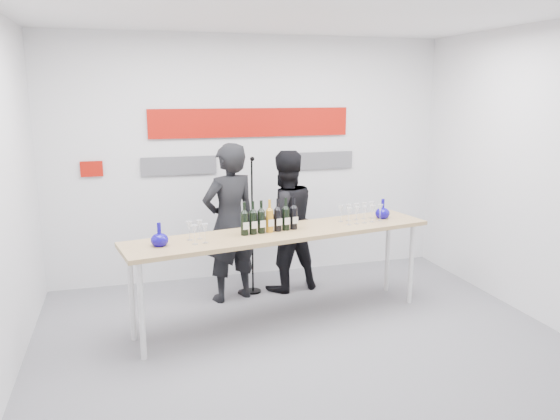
{
  "coord_description": "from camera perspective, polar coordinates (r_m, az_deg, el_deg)",
  "views": [
    {
      "loc": [
        -1.53,
        -4.64,
        2.33
      ],
      "look_at": [
        -0.04,
        0.55,
        1.15
      ],
      "focal_mm": 35.0,
      "sensor_mm": 36.0,
      "label": 1
    }
  ],
  "objects": [
    {
      "name": "ground",
      "position": [
        5.41,
        2.1,
        -13.19
      ],
      "size": [
        5.0,
        5.0,
        0.0
      ],
      "primitive_type": "plane",
      "color": "slate",
      "rests_on": "ground"
    },
    {
      "name": "tasting_table",
      "position": [
        5.5,
        0.29,
        -2.93
      ],
      "size": [
        3.25,
        1.19,
        0.96
      ],
      "rotation": [
        0.0,
        0.0,
        0.18
      ],
      "color": "tan",
      "rests_on": "ground"
    },
    {
      "name": "decanter_left",
      "position": [
        5.06,
        -12.5,
        -2.49
      ],
      "size": [
        0.16,
        0.16,
        0.21
      ],
      "primitive_type": null,
      "color": "#11078E",
      "rests_on": "tasting_table"
    },
    {
      "name": "presenter_right",
      "position": [
        6.41,
        0.47,
        -1.18
      ],
      "size": [
        0.91,
        0.76,
        1.67
      ],
      "primitive_type": "imported",
      "rotation": [
        0.0,
        0.0,
        3.31
      ],
      "color": "black",
      "rests_on": "ground"
    },
    {
      "name": "mic_stand",
      "position": [
        6.38,
        -2.87,
        -4.43
      ],
      "size": [
        0.19,
        0.19,
        1.61
      ],
      "rotation": [
        0.0,
        0.0,
        -0.32
      ],
      "color": "black",
      "rests_on": "ground"
    },
    {
      "name": "glasses_right",
      "position": [
        5.93,
        8.41,
        -0.31
      ],
      "size": [
        0.49,
        0.29,
        0.18
      ],
      "color": "silver",
      "rests_on": "tasting_table"
    },
    {
      "name": "glasses_left",
      "position": [
        5.13,
        -8.65,
        -2.29
      ],
      "size": [
        0.19,
        0.24,
        0.18
      ],
      "color": "silver",
      "rests_on": "tasting_table"
    },
    {
      "name": "wine_bottles",
      "position": [
        5.4,
        -1.1,
        -0.61
      ],
      "size": [
        0.62,
        0.18,
        0.33
      ],
      "rotation": [
        0.0,
        0.0,
        0.18
      ],
      "color": "black",
      "rests_on": "tasting_table"
    },
    {
      "name": "signage",
      "position": [
        6.79,
        -3.45,
        7.89
      ],
      "size": [
        3.38,
        0.02,
        0.79
      ],
      "color": "#A30F06",
      "rests_on": "back_wall"
    },
    {
      "name": "back_wall",
      "position": [
        6.86,
        -3.02,
        5.37
      ],
      "size": [
        5.0,
        0.04,
        3.0
      ],
      "primitive_type": "cube",
      "color": "silver",
      "rests_on": "ground"
    },
    {
      "name": "decanter_right",
      "position": [
        6.11,
        10.68,
        0.15
      ],
      "size": [
        0.16,
        0.16,
        0.21
      ],
      "primitive_type": null,
      "color": "#11078E",
      "rests_on": "tasting_table"
    },
    {
      "name": "presenter_left",
      "position": [
        6.1,
        -5.29,
        -1.36
      ],
      "size": [
        0.76,
        0.62,
        1.79
      ],
      "primitive_type": "imported",
      "rotation": [
        0.0,
        0.0,
        3.48
      ],
      "color": "black",
      "rests_on": "ground"
    }
  ]
}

